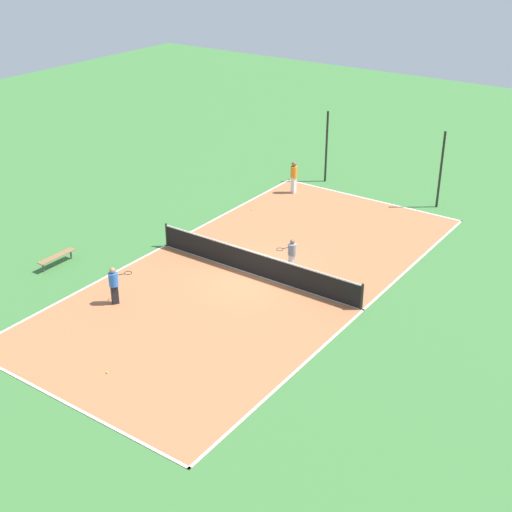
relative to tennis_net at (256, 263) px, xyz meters
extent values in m
plane|color=#3D7538|center=(0.00, 0.00, -0.58)|extent=(80.00, 80.00, 0.00)
cube|color=#AD6B42|center=(0.00, 0.00, -0.57)|extent=(10.17, 20.95, 0.02)
cube|color=white|center=(-5.04, 0.00, -0.56)|extent=(0.10, 20.95, 0.00)
cube|color=white|center=(5.04, 0.00, -0.56)|extent=(0.10, 20.95, 0.00)
cube|color=white|center=(0.00, -10.43, -0.56)|extent=(10.17, 0.10, 0.00)
cube|color=white|center=(0.00, 10.43, -0.56)|extent=(10.17, 0.10, 0.00)
cube|color=white|center=(0.00, 0.00, -0.56)|extent=(10.17, 0.10, 0.00)
cylinder|color=black|center=(-4.94, 0.00, -0.01)|extent=(0.10, 0.10, 1.10)
cylinder|color=black|center=(4.94, 0.00, -0.01)|extent=(0.10, 0.10, 1.10)
cube|color=black|center=(0.00, 0.00, -0.03)|extent=(9.87, 0.03, 1.05)
cube|color=white|center=(0.00, 0.00, 0.46)|extent=(9.87, 0.04, 0.06)
cube|color=olive|center=(-7.56, -4.15, -0.15)|extent=(0.36, 1.84, 0.04)
cylinder|color=#4C4C51|center=(-7.56, -4.92, -0.37)|extent=(0.08, 0.08, 0.41)
cylinder|color=#4C4C51|center=(-7.56, -3.38, -0.37)|extent=(0.08, 0.08, 0.41)
cube|color=white|center=(-3.78, 8.92, -0.12)|extent=(0.29, 0.25, 0.88)
cylinder|color=orange|center=(-3.78, 8.92, 0.63)|extent=(0.43, 0.43, 0.61)
sphere|color=brown|center=(-3.78, 8.92, 1.06)|extent=(0.26, 0.26, 0.26)
cube|color=white|center=(0.96, 1.28, -0.20)|extent=(0.29, 0.32, 0.70)
cylinder|color=gray|center=(0.96, 1.28, 0.39)|extent=(0.49, 0.49, 0.49)
sphere|color=brown|center=(0.96, 1.28, 0.75)|extent=(0.21, 0.21, 0.21)
cylinder|color=#262626|center=(0.81, 1.00, 0.52)|extent=(0.16, 0.26, 0.03)
torus|color=black|center=(0.68, 0.75, 0.52)|extent=(0.41, 0.41, 0.02)
cube|color=black|center=(-3.13, -5.09, -0.17)|extent=(0.29, 0.32, 0.78)
cylinder|color=blue|center=(-3.13, -5.09, 0.50)|extent=(0.49, 0.49, 0.55)
sphere|color=#A87A56|center=(-3.13, -5.09, 0.89)|extent=(0.23, 0.23, 0.23)
cylinder|color=#262626|center=(-2.98, -4.80, 0.63)|extent=(0.16, 0.26, 0.03)
torus|color=black|center=(-2.85, -4.56, 0.63)|extent=(0.41, 0.41, 0.02)
sphere|color=#CCE033|center=(-0.05, -8.56, -0.52)|extent=(0.07, 0.07, 0.07)
sphere|color=#CCE033|center=(-4.21, 5.65, -0.52)|extent=(0.07, 0.07, 0.07)
cylinder|color=black|center=(-3.30, 11.49, 1.42)|extent=(0.12, 0.12, 4.00)
cylinder|color=black|center=(3.30, 11.49, 1.42)|extent=(0.12, 0.12, 4.00)
camera|label=1|loc=(15.16, -21.67, 13.43)|focal=50.00mm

